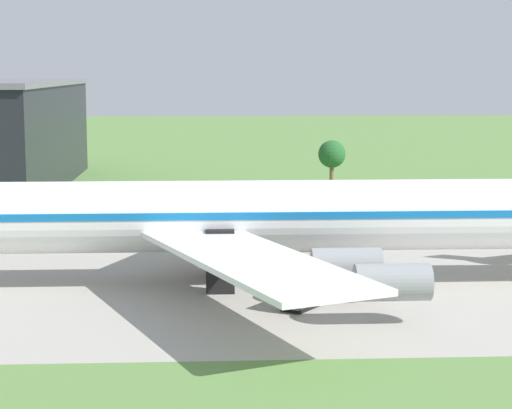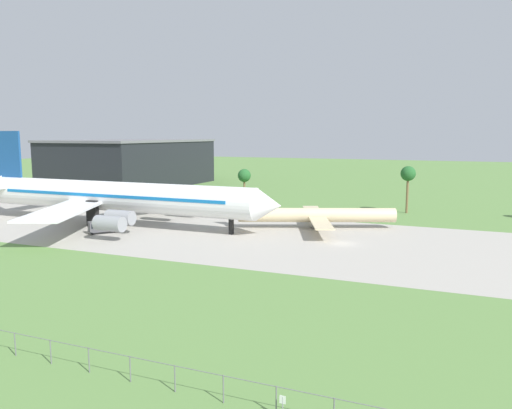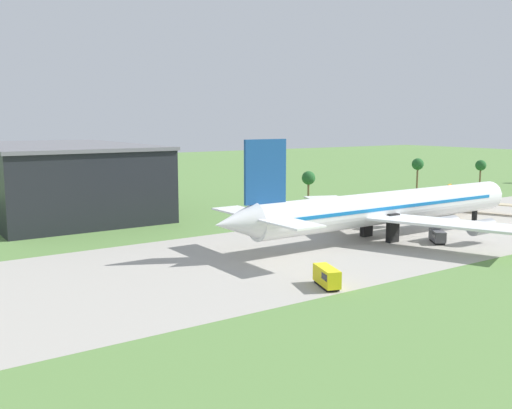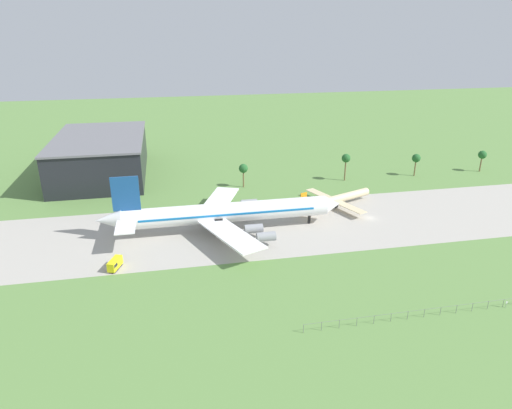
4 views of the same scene
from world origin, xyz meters
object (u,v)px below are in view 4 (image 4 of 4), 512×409
Objects in this scene: regional_aircraft at (334,200)px; fuel_truck at (115,264)px; jet_airliner at (223,213)px; no_stopping_sign at (506,304)px; terminal_building at (101,156)px; baggage_tug at (243,237)px.

fuel_truck is (-73.34, -31.21, -1.20)m from regional_aircraft.
no_stopping_sign is (58.19, -55.26, -4.95)m from jet_airliner.
no_stopping_sign is 160.19m from terminal_building.
fuel_truck is (-36.44, -10.27, 0.21)m from baggage_tug.
no_stopping_sign is 0.03× the size of terminal_building.
terminal_building is at bearing 146.90° from regional_aircraft.
fuel_truck is 3.59× the size of no_stopping_sign.
jet_airliner is 80.40m from no_stopping_sign.
baggage_tug is at bearing 138.97° from no_stopping_sign.
no_stopping_sign is (90.02, -36.35, -0.45)m from fuel_truck.
terminal_building is (-12.06, 86.88, 7.04)m from fuel_truck.
jet_airliner is at bearing 136.48° from no_stopping_sign.
jet_airliner is 12.75× the size of fuel_truck.
jet_airliner reaches higher than terminal_building.
fuel_truck is at bearing 158.01° from no_stopping_sign.
regional_aircraft is 69.60m from no_stopping_sign.
jet_airliner is 1.26× the size of terminal_building.
no_stopping_sign is (53.58, -46.62, -0.24)m from baggage_tug.
terminal_building reaches higher than baggage_tug.
regional_aircraft is at bearing 23.05° from fuel_truck.
jet_airliner is 2.51× the size of regional_aircraft.
regional_aircraft is 0.50× the size of terminal_building.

